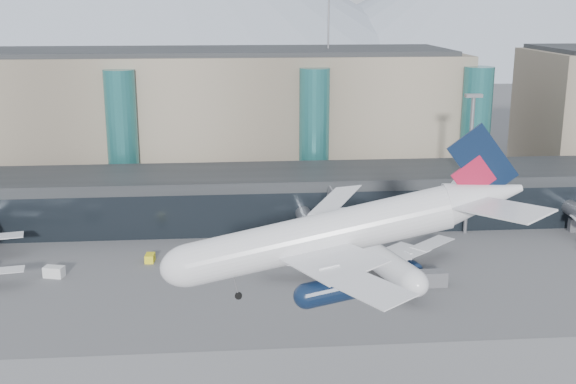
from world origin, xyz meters
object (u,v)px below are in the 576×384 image
(jet_parked_mid, at_px, (362,240))
(veh_b, at_px, (150,258))
(veh_g, at_px, (348,248))
(hero_jet, at_px, (354,220))
(lightmast_mid, at_px, (470,156))
(veh_c, at_px, (433,278))
(veh_a, at_px, (54,272))

(jet_parked_mid, bearing_deg, veh_b, 65.92)
(veh_g, bearing_deg, hero_jet, -29.24)
(lightmast_mid, height_order, jet_parked_mid, lightmast_mid)
(hero_jet, height_order, jet_parked_mid, hero_jet)
(jet_parked_mid, distance_m, veh_g, 7.64)
(veh_b, relative_size, veh_c, 0.56)
(hero_jet, distance_m, veh_a, 62.43)
(hero_jet, height_order, veh_g, hero_jet)
(hero_jet, distance_m, jet_parked_mid, 49.04)
(lightmast_mid, bearing_deg, veh_a, -167.13)
(hero_jet, xyz_separation_m, veh_b, (-24.54, 49.78, -21.14))
(veh_c, xyz_separation_m, veh_g, (-10.22, 15.64, -0.38))
(veh_c, bearing_deg, veh_b, 160.71)
(veh_c, bearing_deg, hero_jet, -119.05)
(lightmast_mid, xyz_separation_m, veh_c, (-13.14, -24.60, -13.27))
(veh_a, height_order, veh_b, veh_a)
(veh_b, bearing_deg, jet_parked_mid, -93.87)
(lightmast_mid, bearing_deg, veh_b, -169.33)
(lightmast_mid, height_order, veh_a, lightmast_mid)
(lightmast_mid, xyz_separation_m, jet_parked_mid, (-22.25, -15.60, -10.04))
(jet_parked_mid, bearing_deg, hero_jet, 152.04)
(lightmast_mid, bearing_deg, hero_jet, -117.83)
(veh_a, xyz_separation_m, veh_g, (47.22, 7.17, -0.08))
(lightmast_mid, distance_m, veh_g, 28.50)
(veh_b, bearing_deg, veh_a, 115.61)
(veh_g, bearing_deg, veh_c, 13.34)
(veh_b, bearing_deg, hero_jet, -149.37)
(veh_a, distance_m, veh_b, 15.18)
(hero_jet, relative_size, veh_g, 13.63)
(jet_parked_mid, height_order, veh_g, jet_parked_mid)
(veh_g, bearing_deg, jet_parked_mid, -10.32)
(lightmast_mid, xyz_separation_m, veh_g, (-23.36, -8.95, -13.65))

